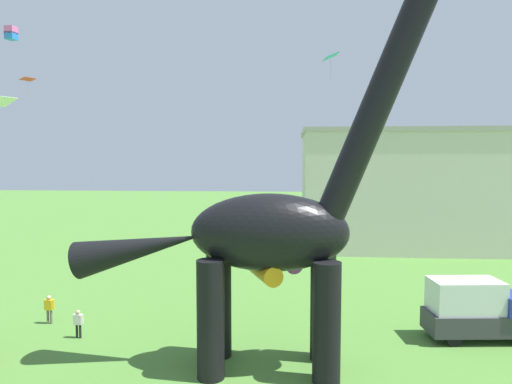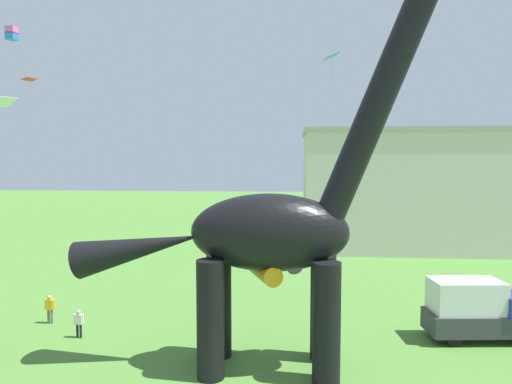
{
  "view_description": "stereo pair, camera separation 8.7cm",
  "coord_description": "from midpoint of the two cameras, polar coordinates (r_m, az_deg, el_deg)",
  "views": [
    {
      "loc": [
        3.15,
        -15.55,
        9.57
      ],
      "look_at": [
        1.52,
        5.75,
        8.04
      ],
      "focal_mm": 32.34,
      "sensor_mm": 36.0,
      "label": 1
    },
    {
      "loc": [
        3.24,
        -15.55,
        9.57
      ],
      "look_at": [
        1.52,
        5.75,
        8.04
      ],
      "focal_mm": 32.34,
      "sensor_mm": 36.0,
      "label": 2
    }
  ],
  "objects": [
    {
      "name": "dinosaur_sculpture",
      "position": [
        20.79,
        1.33,
        -5.01
      ],
      "size": [
        16.61,
        3.52,
        17.36
      ],
      "rotation": [
        0.0,
        0.0,
        -0.5
      ],
      "color": "black",
      "rests_on": "ground_plane"
    },
    {
      "name": "parked_box_truck",
      "position": [
        27.75,
        25.68,
        -12.9
      ],
      "size": [
        5.77,
        2.62,
        3.2
      ],
      "rotation": [
        0.0,
        0.0,
        0.1
      ],
      "color": "#38383D",
      "rests_on": "ground_plane"
    },
    {
      "name": "person_near_flyer",
      "position": [
        27.28,
        -21.22,
        -14.67
      ],
      "size": [
        0.57,
        0.25,
        1.52
      ],
      "rotation": [
        0.0,
        0.0,
        3.9
      ],
      "color": "black",
      "rests_on": "ground_plane"
    },
    {
      "name": "person_strolling_adult",
      "position": [
        30.1,
        -24.29,
        -12.79
      ],
      "size": [
        0.63,
        0.28,
        1.67
      ],
      "rotation": [
        0.0,
        0.0,
        0.16
      ],
      "color": "#6B6056",
      "rests_on": "ground_plane"
    },
    {
      "name": "kite_mid_center",
      "position": [
        28.89,
        -28.12,
        16.95
      ],
      "size": [
        0.52,
        0.52,
        0.69
      ],
      "color": "pink"
    },
    {
      "name": "kite_drifting",
      "position": [
        44.41,
        -26.44,
        12.38
      ],
      "size": [
        1.21,
        1.35,
        1.37
      ],
      "color": "red"
    },
    {
      "name": "kite_high_right",
      "position": [
        21.85,
        1.68,
        -9.46
      ],
      "size": [
        3.21,
        3.3,
        0.94
      ],
      "color": "orange"
    },
    {
      "name": "kite_apex",
      "position": [
        28.7,
        9.17,
        16.21
      ],
      "size": [
        1.01,
        1.33,
        1.61
      ],
      "color": "#19B2B7"
    },
    {
      "name": "background_building_block",
      "position": [
        52.73,
        16.99,
        0.42
      ],
      "size": [
        20.77,
        12.74,
        12.7
      ],
      "color": "beige",
      "rests_on": "ground_plane"
    }
  ]
}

